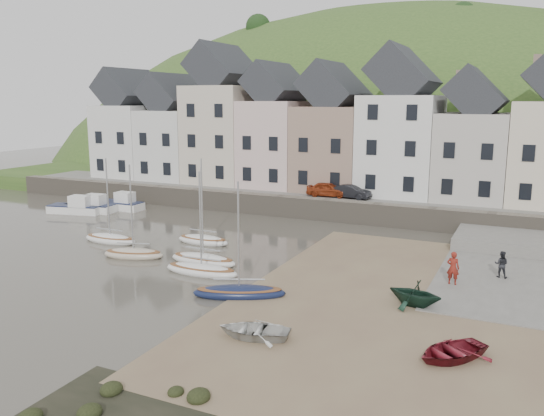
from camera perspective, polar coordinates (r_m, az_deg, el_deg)
The scene contains 24 objects.
ground at distance 32.89m, azimuth -4.49°, elevation -6.96°, with size 160.00×160.00×0.00m, color #484238.
quay_land at distance 61.86m, azimuth 10.33°, elevation 2.13°, with size 90.00×30.00×1.50m, color #345321.
quay_street at distance 50.84m, azimuth 6.98°, elevation 1.23°, with size 70.00×7.00×0.10m, color slate.
seawall at distance 47.70m, azimuth 5.64°, elevation -0.19°, with size 70.00×1.20×1.80m, color slate.
beach at distance 29.31m, azimuth 14.82°, elevation -9.53°, with size 18.00×26.00×0.06m, color brown.
slipway at distance 36.54m, azimuth 23.38°, elevation -5.91°, with size 8.00×18.00×0.12m, color slate.
hillside at distance 93.84m, azimuth 11.44°, elevation -6.63°, with size 134.40×84.00×84.00m.
townhouse_terrace at distance 53.03m, azimuth 10.15°, elevation 7.83°, with size 61.05×8.00×13.93m.
sailboat_0 at distance 41.93m, azimuth -16.24°, elevation -3.04°, with size 4.36×1.57×6.32m.
sailboat_1 at distance 40.25m, azimuth -7.08°, elevation -3.25°, with size 4.06×1.52×6.32m.
sailboat_2 at distance 37.57m, azimuth -13.99°, elevation -4.54°, with size 4.27×2.56×6.32m.
sailboat_3 at distance 35.45m, azimuth -7.06°, elevation -5.23°, with size 4.64×1.55×6.32m.
sailboat_4 at distance 33.36m, azimuth -7.22°, elevation -6.28°, with size 4.78×1.69×6.32m.
sailboat_5 at distance 29.47m, azimuth -3.37°, elevation -8.57°, with size 5.07×3.35×6.32m.
motorboat_0 at distance 53.34m, azimuth -19.37°, elevation 0.09°, with size 5.21×2.72×1.70m.
motorboat_1 at distance 53.58m, azimuth -17.99°, elevation 0.22°, with size 4.84×2.26×1.70m.
motorboat_2 at distance 54.01m, azimuth -15.24°, elevation 0.45°, with size 4.71×1.82×1.70m.
rowboat_white at distance 24.57m, azimuth -1.87°, elevation -12.37°, with size 2.24×3.14×0.65m, color silver.
rowboat_green at distance 28.72m, azimuth 14.43°, elevation -8.40°, with size 2.28×2.65×1.39m, color #153023.
rowboat_red at distance 23.77m, azimuth 17.89°, elevation -13.76°, with size 2.26×3.16×0.65m, color maroon.
person_red at distance 32.34m, azimuth 18.05°, elevation -5.85°, with size 0.68×0.45×1.86m, color maroon.
person_dark at distance 34.55m, azimuth 22.43°, elevation -5.35°, with size 0.75×0.59×1.55m, color #232428.
car_left at distance 50.05m, azimuth 5.75°, elevation 1.91°, with size 1.53×3.81×1.30m, color #963415.
car_right at distance 49.41m, azimuth 8.06°, elevation 1.67°, with size 1.26×3.60×1.19m, color black.
Camera 1 is at (15.60, -27.12, 10.15)m, focal length 36.77 mm.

